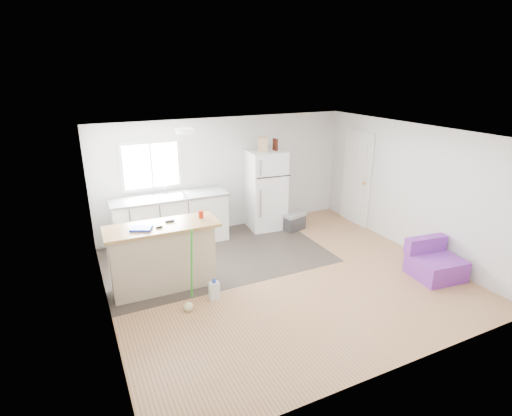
{
  "coord_description": "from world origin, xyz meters",
  "views": [
    {
      "loc": [
        -2.99,
        -5.21,
        3.32
      ],
      "look_at": [
        -0.15,
        0.7,
        1.03
      ],
      "focal_mm": 28.0,
      "sensor_mm": 36.0,
      "label": 1
    }
  ],
  "objects_px": {
    "cardboard_box": "(263,144)",
    "cleaner_jug": "(214,291)",
    "purple_seat": "(434,263)",
    "bottle_right": "(274,144)",
    "mop": "(189,295)",
    "red_cup": "(201,214)",
    "bottle_left": "(276,145)",
    "kitchen_cabinets": "(171,219)",
    "peninsula": "(163,256)",
    "cooler": "(293,221)",
    "blue_tray": "(141,228)",
    "refrigerator": "(266,190)"
  },
  "relations": [
    {
      "from": "cardboard_box",
      "to": "cleaner_jug",
      "type": "bearing_deg",
      "value": -130.74
    },
    {
      "from": "purple_seat",
      "to": "cardboard_box",
      "type": "height_order",
      "value": "cardboard_box"
    },
    {
      "from": "purple_seat",
      "to": "bottle_right",
      "type": "bearing_deg",
      "value": 120.39
    },
    {
      "from": "purple_seat",
      "to": "mop",
      "type": "height_order",
      "value": "mop"
    },
    {
      "from": "red_cup",
      "to": "bottle_left",
      "type": "distance_m",
      "value": 2.69
    },
    {
      "from": "kitchen_cabinets",
      "to": "bottle_left",
      "type": "xyz_separation_m",
      "value": [
        2.27,
        -0.13,
        1.32
      ]
    },
    {
      "from": "red_cup",
      "to": "cardboard_box",
      "type": "distance_m",
      "value": 2.5
    },
    {
      "from": "purple_seat",
      "to": "bottle_right",
      "type": "height_order",
      "value": "bottle_right"
    },
    {
      "from": "peninsula",
      "to": "bottle_left",
      "type": "height_order",
      "value": "bottle_left"
    },
    {
      "from": "kitchen_cabinets",
      "to": "mop",
      "type": "bearing_deg",
      "value": -97.32
    },
    {
      "from": "cooler",
      "to": "bottle_right",
      "type": "bearing_deg",
      "value": 113.28
    },
    {
      "from": "cooler",
      "to": "cleaner_jug",
      "type": "bearing_deg",
      "value": -157.7
    },
    {
      "from": "mop",
      "to": "bottle_right",
      "type": "bearing_deg",
      "value": 47.29
    },
    {
      "from": "cardboard_box",
      "to": "blue_tray",
      "type": "bearing_deg",
      "value": -150.52
    },
    {
      "from": "red_cup",
      "to": "bottle_right",
      "type": "relative_size",
      "value": 0.48
    },
    {
      "from": "purple_seat",
      "to": "blue_tray",
      "type": "distance_m",
      "value": 4.81
    },
    {
      "from": "refrigerator",
      "to": "purple_seat",
      "type": "distance_m",
      "value": 3.62
    },
    {
      "from": "peninsula",
      "to": "bottle_left",
      "type": "xyz_separation_m",
      "value": [
        2.82,
        1.5,
        1.3
      ]
    },
    {
      "from": "purple_seat",
      "to": "bottle_right",
      "type": "relative_size",
      "value": 3.36
    },
    {
      "from": "refrigerator",
      "to": "mop",
      "type": "distance_m",
      "value": 3.48
    },
    {
      "from": "peninsula",
      "to": "bottle_left",
      "type": "relative_size",
      "value": 6.96
    },
    {
      "from": "red_cup",
      "to": "bottle_left",
      "type": "height_order",
      "value": "bottle_left"
    },
    {
      "from": "kitchen_cabinets",
      "to": "purple_seat",
      "type": "relative_size",
      "value": 2.69
    },
    {
      "from": "kitchen_cabinets",
      "to": "cleaner_jug",
      "type": "bearing_deg",
      "value": -87.53
    },
    {
      "from": "purple_seat",
      "to": "bottle_left",
      "type": "height_order",
      "value": "bottle_left"
    },
    {
      "from": "cardboard_box",
      "to": "kitchen_cabinets",
      "type": "bearing_deg",
      "value": 177.83
    },
    {
      "from": "peninsula",
      "to": "mop",
      "type": "distance_m",
      "value": 0.86
    },
    {
      "from": "blue_tray",
      "to": "bottle_right",
      "type": "xyz_separation_m",
      "value": [
        3.1,
        1.63,
        0.75
      ]
    },
    {
      "from": "red_cup",
      "to": "bottle_right",
      "type": "height_order",
      "value": "bottle_right"
    },
    {
      "from": "peninsula",
      "to": "cardboard_box",
      "type": "relative_size",
      "value": 5.8
    },
    {
      "from": "bottle_right",
      "to": "purple_seat",
      "type": "bearing_deg",
      "value": -66.7
    },
    {
      "from": "cleaner_jug",
      "to": "blue_tray",
      "type": "xyz_separation_m",
      "value": [
        -0.88,
        0.66,
        0.93
      ]
    },
    {
      "from": "kitchen_cabinets",
      "to": "red_cup",
      "type": "distance_m",
      "value": 1.7
    },
    {
      "from": "refrigerator",
      "to": "mop",
      "type": "xyz_separation_m",
      "value": [
        -2.45,
        -2.39,
        -0.62
      ]
    },
    {
      "from": "cleaner_jug",
      "to": "blue_tray",
      "type": "distance_m",
      "value": 1.44
    },
    {
      "from": "bottle_left",
      "to": "bottle_right",
      "type": "height_order",
      "value": "same"
    },
    {
      "from": "cleaner_jug",
      "to": "red_cup",
      "type": "bearing_deg",
      "value": 85.92
    },
    {
      "from": "refrigerator",
      "to": "mop",
      "type": "relative_size",
      "value": 1.34
    },
    {
      "from": "refrigerator",
      "to": "bottle_right",
      "type": "xyz_separation_m",
      "value": [
        0.18,
        -0.01,
        0.98
      ]
    },
    {
      "from": "peninsula",
      "to": "mop",
      "type": "height_order",
      "value": "mop"
    },
    {
      "from": "cleaner_jug",
      "to": "red_cup",
      "type": "xyz_separation_m",
      "value": [
        0.08,
        0.75,
        0.97
      ]
    },
    {
      "from": "mop",
      "to": "red_cup",
      "type": "relative_size",
      "value": 10.63
    },
    {
      "from": "purple_seat",
      "to": "cardboard_box",
      "type": "bearing_deg",
      "value": 124.78
    },
    {
      "from": "kitchen_cabinets",
      "to": "cooler",
      "type": "xyz_separation_m",
      "value": [
        2.56,
        -0.42,
        -0.32
      ]
    },
    {
      "from": "purple_seat",
      "to": "red_cup",
      "type": "distance_m",
      "value": 3.99
    },
    {
      "from": "peninsula",
      "to": "cardboard_box",
      "type": "height_order",
      "value": "cardboard_box"
    },
    {
      "from": "peninsula",
      "to": "cooler",
      "type": "distance_m",
      "value": 3.35
    },
    {
      "from": "red_cup",
      "to": "mop",
      "type": "bearing_deg",
      "value": -120.58
    },
    {
      "from": "peninsula",
      "to": "refrigerator",
      "type": "height_order",
      "value": "refrigerator"
    },
    {
      "from": "cleaner_jug",
      "to": "mop",
      "type": "relative_size",
      "value": 0.27
    }
  ]
}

